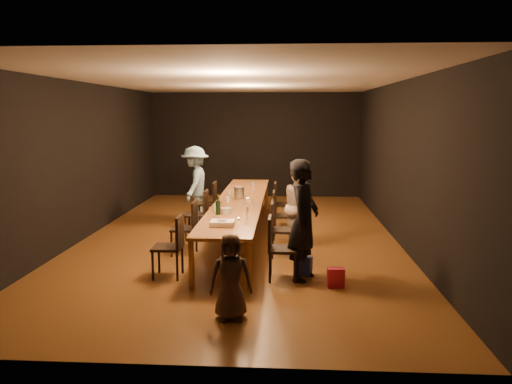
# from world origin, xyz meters

# --- Properties ---
(ground) EXTENTS (10.00, 10.00, 0.00)m
(ground) POSITION_xyz_m (0.00, 0.00, 0.00)
(ground) COLOR #472711
(ground) RESTS_ON ground
(room_shell) EXTENTS (6.04, 10.04, 3.02)m
(room_shell) POSITION_xyz_m (0.00, 0.00, 2.08)
(room_shell) COLOR black
(room_shell) RESTS_ON ground
(table) EXTENTS (0.90, 6.00, 0.75)m
(table) POSITION_xyz_m (0.00, 0.00, 0.70)
(table) COLOR #95592B
(table) RESTS_ON ground
(chair_right_0) EXTENTS (0.42, 0.42, 0.93)m
(chair_right_0) POSITION_xyz_m (0.85, -2.40, 0.47)
(chair_right_0) COLOR black
(chair_right_0) RESTS_ON ground
(chair_right_1) EXTENTS (0.42, 0.42, 0.93)m
(chair_right_1) POSITION_xyz_m (0.85, -1.20, 0.47)
(chair_right_1) COLOR black
(chair_right_1) RESTS_ON ground
(chair_right_2) EXTENTS (0.42, 0.42, 0.93)m
(chair_right_2) POSITION_xyz_m (0.85, 0.00, 0.47)
(chair_right_2) COLOR black
(chair_right_2) RESTS_ON ground
(chair_right_3) EXTENTS (0.42, 0.42, 0.93)m
(chair_right_3) POSITION_xyz_m (0.85, 1.20, 0.47)
(chair_right_3) COLOR black
(chair_right_3) RESTS_ON ground
(chair_left_0) EXTENTS (0.42, 0.42, 0.93)m
(chair_left_0) POSITION_xyz_m (-0.85, -2.40, 0.47)
(chair_left_0) COLOR black
(chair_left_0) RESTS_ON ground
(chair_left_1) EXTENTS (0.42, 0.42, 0.93)m
(chair_left_1) POSITION_xyz_m (-0.85, -1.20, 0.47)
(chair_left_1) COLOR black
(chair_left_1) RESTS_ON ground
(chair_left_2) EXTENTS (0.42, 0.42, 0.93)m
(chair_left_2) POSITION_xyz_m (-0.85, 0.00, 0.47)
(chair_left_2) COLOR black
(chair_left_2) RESTS_ON ground
(chair_left_3) EXTENTS (0.42, 0.42, 0.93)m
(chair_left_3) POSITION_xyz_m (-0.85, 1.20, 0.47)
(chair_left_3) COLOR black
(chair_left_3) RESTS_ON ground
(woman_birthday) EXTENTS (0.61, 0.75, 1.77)m
(woman_birthday) POSITION_xyz_m (1.15, -2.36, 0.88)
(woman_birthday) COLOR black
(woman_birthday) RESTS_ON ground
(woman_tan) EXTENTS (0.61, 0.77, 1.54)m
(woman_tan) POSITION_xyz_m (1.15, -0.70, 0.77)
(woman_tan) COLOR #C3AA92
(woman_tan) RESTS_ON ground
(man_blue) EXTENTS (0.67, 1.11, 1.68)m
(man_blue) POSITION_xyz_m (-1.15, 1.53, 0.84)
(man_blue) COLOR #87B5D1
(man_blue) RESTS_ON ground
(child) EXTENTS (0.55, 0.40, 1.03)m
(child) POSITION_xyz_m (0.25, -3.86, 0.51)
(child) COLOR #3C2C22
(child) RESTS_ON ground
(gift_bag_red) EXTENTS (0.24, 0.14, 0.28)m
(gift_bag_red) POSITION_xyz_m (1.60, -2.71, 0.14)
(gift_bag_red) COLOR red
(gift_bag_red) RESTS_ON ground
(gift_bag_blue) EXTENTS (0.26, 0.21, 0.28)m
(gift_bag_blue) POSITION_xyz_m (1.17, -2.19, 0.14)
(gift_bag_blue) COLOR #253CA3
(gift_bag_blue) RESTS_ON ground
(birthday_cake) EXTENTS (0.36, 0.29, 0.08)m
(birthday_cake) POSITION_xyz_m (-0.05, -2.24, 0.79)
(birthday_cake) COLOR white
(birthday_cake) RESTS_ON table
(plate_stack) EXTENTS (0.24, 0.24, 0.10)m
(plate_stack) POSITION_xyz_m (-0.10, -1.35, 0.80)
(plate_stack) COLOR silver
(plate_stack) RESTS_ON table
(champagne_bottle) EXTENTS (0.10, 0.10, 0.34)m
(champagne_bottle) POSITION_xyz_m (-0.23, -1.41, 0.92)
(champagne_bottle) COLOR black
(champagne_bottle) RESTS_ON table
(ice_bucket) EXTENTS (0.27, 0.27, 0.23)m
(ice_bucket) POSITION_xyz_m (-0.03, 0.21, 0.86)
(ice_bucket) COLOR #B1B2B6
(ice_bucket) RESTS_ON table
(wineglass_0) EXTENTS (0.06, 0.06, 0.21)m
(wineglass_0) POSITION_xyz_m (-0.26, -1.66, 0.85)
(wineglass_0) COLOR beige
(wineglass_0) RESTS_ON table
(wineglass_1) EXTENTS (0.06, 0.06, 0.21)m
(wineglass_1) POSITION_xyz_m (0.27, -1.72, 0.85)
(wineglass_1) COLOR beige
(wineglass_1) RESTS_ON table
(wineglass_2) EXTENTS (0.06, 0.06, 0.21)m
(wineglass_2) POSITION_xyz_m (-0.14, -0.81, 0.85)
(wineglass_2) COLOR silver
(wineglass_2) RESTS_ON table
(wineglass_3) EXTENTS (0.06, 0.06, 0.21)m
(wineglass_3) POSITION_xyz_m (0.27, -0.70, 0.85)
(wineglass_3) COLOR beige
(wineglass_3) RESTS_ON table
(wineglass_4) EXTENTS (0.06, 0.06, 0.21)m
(wineglass_4) POSITION_xyz_m (-0.19, -0.01, 0.85)
(wineglass_4) COLOR silver
(wineglass_4) RESTS_ON table
(wineglass_5) EXTENTS (0.06, 0.06, 0.21)m
(wineglass_5) POSITION_xyz_m (0.20, 1.07, 0.85)
(wineglass_5) COLOR silver
(wineglass_5) RESTS_ON table
(tealight_near) EXTENTS (0.05, 0.05, 0.03)m
(tealight_near) POSITION_xyz_m (0.15, -1.80, 0.77)
(tealight_near) COLOR #B2B7B2
(tealight_near) RESTS_ON table
(tealight_mid) EXTENTS (0.05, 0.05, 0.03)m
(tealight_mid) POSITION_xyz_m (0.15, 0.05, 0.77)
(tealight_mid) COLOR #B2B7B2
(tealight_mid) RESTS_ON table
(tealight_far) EXTENTS (0.05, 0.05, 0.03)m
(tealight_far) POSITION_xyz_m (0.15, 2.02, 0.77)
(tealight_far) COLOR #B2B7B2
(tealight_far) RESTS_ON table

